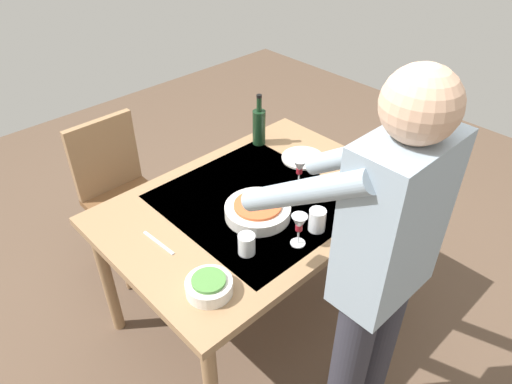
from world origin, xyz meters
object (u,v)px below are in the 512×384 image
object	(u,v)px
dining_table	(256,213)
wine_glass_left	(299,225)
water_cup_near_right	(317,220)
wine_glass_right	(300,168)
wine_bottle	(259,126)
water_cup_near_left	(247,244)
chair_near	(118,186)
serving_bowl_pasta	(258,210)
side_bowl_salad	(209,286)
person_server	(378,268)
dinner_plate_near	(303,158)

from	to	relation	value
dining_table	wine_glass_left	world-z (taller)	wine_glass_left
dining_table	water_cup_near_right	size ratio (longest dim) A/B	13.69
dining_table	wine_glass_right	distance (m)	0.30
wine_bottle	water_cup_near_left	xyz separation A→B (m)	(0.65, 0.61, -0.06)
chair_near	wine_glass_left	distance (m)	1.27
wine_glass_left	serving_bowl_pasta	distance (m)	0.26
dining_table	chair_near	distance (m)	0.93
wine_glass_right	serving_bowl_pasta	xyz separation A→B (m)	(0.31, 0.03, -0.07)
chair_near	wine_glass_right	size ratio (longest dim) A/B	6.03
side_bowl_salad	wine_glass_left	bearing A→B (deg)	173.65
person_server	side_bowl_salad	distance (m)	0.62
wine_bottle	serving_bowl_pasta	xyz separation A→B (m)	(0.45, 0.47, -0.08)
dinner_plate_near	water_cup_near_right	bearing A→B (deg)	47.90
chair_near	serving_bowl_pasta	xyz separation A→B (m)	(-0.21, 0.96, 0.27)
chair_near	wine_bottle	size ratio (longest dim) A/B	3.07
wine_bottle	water_cup_near_right	bearing A→B (deg)	65.17
serving_bowl_pasta	wine_bottle	bearing A→B (deg)	-134.14
person_server	water_cup_near_right	bearing A→B (deg)	-113.84
serving_bowl_pasta	side_bowl_salad	distance (m)	0.49
serving_bowl_pasta	person_server	bearing A→B (deg)	84.84
serving_bowl_pasta	dinner_plate_near	size ratio (longest dim) A/B	1.30
water_cup_near_right	dinner_plate_near	size ratio (longest dim) A/B	0.45
wine_glass_left	water_cup_near_right	world-z (taller)	wine_glass_left
chair_near	wine_glass_right	distance (m)	1.11
water_cup_near_left	person_server	bearing A→B (deg)	104.94
person_server	serving_bowl_pasta	distance (m)	0.68
wine_glass_left	side_bowl_salad	xyz separation A→B (m)	(0.44, -0.05, -0.07)
person_server	wine_glass_right	world-z (taller)	person_server
water_cup_near_left	serving_bowl_pasta	distance (m)	0.24
wine_glass_left	serving_bowl_pasta	bearing A→B (deg)	-90.88
water_cup_near_left	wine_glass_left	bearing A→B (deg)	150.65
wine_glass_left	side_bowl_salad	size ratio (longest dim) A/B	0.84
water_cup_near_right	serving_bowl_pasta	world-z (taller)	water_cup_near_right
wine_bottle	chair_near	bearing A→B (deg)	-36.59
dining_table	serving_bowl_pasta	xyz separation A→B (m)	(0.07, 0.09, 0.11)
water_cup_near_right	wine_glass_left	bearing A→B (deg)	3.35
wine_bottle	dinner_plate_near	world-z (taller)	wine_bottle
dinner_plate_near	water_cup_near_left	bearing A→B (deg)	24.70
side_bowl_salad	dinner_plate_near	distance (m)	1.03
dining_table	dinner_plate_near	xyz separation A→B (m)	(-0.44, -0.09, 0.08)
person_server	wine_bottle	distance (m)	1.24
wine_bottle	wine_glass_left	bearing A→B (deg)	57.53
person_server	wine_glass_right	xyz separation A→B (m)	(-0.37, -0.69, -0.09)
person_server	wine_glass_right	bearing A→B (deg)	-118.02
dining_table	serving_bowl_pasta	size ratio (longest dim) A/B	4.72
wine_glass_right	water_cup_near_right	size ratio (longest dim) A/B	1.46
dinner_plate_near	serving_bowl_pasta	bearing A→B (deg)	19.78
person_server	dinner_plate_near	bearing A→B (deg)	-124.05
water_cup_near_left	serving_bowl_pasta	world-z (taller)	water_cup_near_left
wine_glass_right	water_cup_near_left	bearing A→B (deg)	18.91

